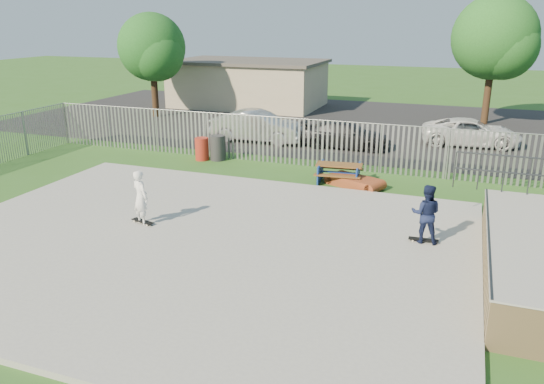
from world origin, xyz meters
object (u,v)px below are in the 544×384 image
(funbox, at_px, (355,182))
(trash_bin_red, at_px, (202,149))
(picnic_table, at_px, (339,173))
(skater_navy, at_px, (426,214))
(car_white, at_px, (471,132))
(trash_bin_grey, at_px, (218,148))
(car_dark, at_px, (346,135))
(car_silver, at_px, (258,126))
(skater_white, at_px, (141,197))
(tree_left, at_px, (152,47))
(tree_mid, at_px, (495,38))

(funbox, height_order, trash_bin_red, trash_bin_red)
(picnic_table, bearing_deg, skater_navy, -60.97)
(car_white, distance_m, skater_navy, 13.37)
(funbox, xyz_separation_m, skater_navy, (2.91, -4.75, 0.78))
(skater_navy, bearing_deg, trash_bin_grey, -37.38)
(car_white, xyz_separation_m, skater_navy, (-1.04, -13.33, 0.30))
(picnic_table, height_order, car_dark, car_dark)
(picnic_table, relative_size, trash_bin_grey, 1.70)
(picnic_table, xyz_separation_m, car_silver, (-5.49, 5.40, 0.43))
(car_silver, xyz_separation_m, skater_white, (1.07, -11.96, 0.17))
(tree_left, bearing_deg, trash_bin_grey, -45.00)
(trash_bin_grey, xyz_separation_m, skater_white, (1.39, -8.00, 0.42))
(picnic_table, distance_m, tree_left, 17.78)
(car_silver, height_order, skater_navy, skater_navy)
(funbox, bearing_deg, car_silver, 160.49)
(trash_bin_grey, height_order, tree_left, tree_left)
(car_white, height_order, tree_left, tree_left)
(skater_navy, bearing_deg, skater_white, 7.88)
(picnic_table, height_order, trash_bin_grey, trash_bin_grey)
(car_silver, bearing_deg, car_white, -75.49)
(funbox, bearing_deg, skater_navy, -35.19)
(trash_bin_red, distance_m, trash_bin_grey, 0.70)
(car_dark, xyz_separation_m, tree_left, (-13.22, 4.23, 3.63))
(trash_bin_red, bearing_deg, skater_navy, -31.99)
(trash_bin_red, height_order, trash_bin_grey, trash_bin_grey)
(car_silver, height_order, car_white, car_silver)
(car_silver, relative_size, skater_navy, 2.89)
(picnic_table, relative_size, funbox, 0.91)
(skater_navy, bearing_deg, trash_bin_red, -34.68)
(tree_left, xyz_separation_m, skater_white, (9.83, -16.44, -3.31))
(tree_mid, xyz_separation_m, skater_navy, (-1.74, -19.64, -3.96))
(car_dark, height_order, skater_white, skater_white)
(picnic_table, xyz_separation_m, car_white, (4.63, 8.26, 0.30))
(picnic_table, bearing_deg, car_dark, 94.08)
(tree_left, distance_m, skater_navy, 23.51)
(tree_mid, bearing_deg, car_dark, -125.51)
(picnic_table, height_order, funbox, picnic_table)
(car_dark, distance_m, car_white, 6.24)
(funbox, height_order, car_silver, car_silver)
(trash_bin_red, relative_size, car_white, 0.21)
(picnic_table, xyz_separation_m, trash_bin_red, (-6.47, 1.22, 0.13))
(car_white, height_order, skater_white, skater_white)
(car_white, bearing_deg, trash_bin_red, 116.82)
(funbox, relative_size, trash_bin_red, 2.07)
(car_silver, distance_m, tree_mid, 14.77)
(trash_bin_red, height_order, tree_left, tree_left)
(tree_left, height_order, skater_navy, tree_left)
(trash_bin_grey, bearing_deg, car_white, 33.14)
(trash_bin_red, bearing_deg, tree_mid, 48.56)
(trash_bin_grey, bearing_deg, funbox, -15.18)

